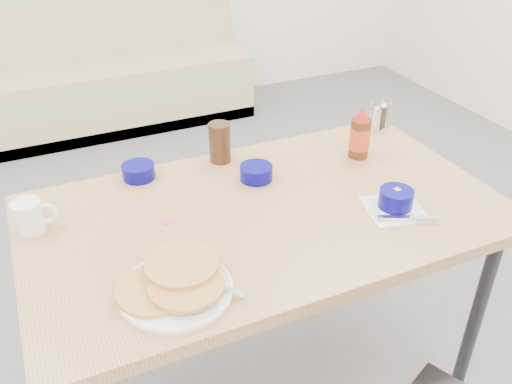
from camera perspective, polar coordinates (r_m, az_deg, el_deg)
name	(u,v)px	position (r m, az deg, el deg)	size (l,w,h in m)	color
booth_bench	(110,75)	(4.00, -15.10, 11.81)	(1.90, 0.56, 1.22)	tan
dining_table	(266,227)	(1.64, 1.05, -3.66)	(1.40, 0.80, 0.76)	tan
pancake_plate	(175,285)	(1.32, -8.50, -9.63)	(0.28, 0.27, 0.05)	white
coffee_mug	(30,216)	(1.62, -22.67, -2.33)	(0.12, 0.08, 0.09)	white
grits_setting	(396,202)	(1.64, 14.48, -0.99)	(0.20, 0.21, 0.07)	white
creamer_bowl	(138,171)	(1.79, -12.27, 2.13)	(0.11, 0.11, 0.05)	#050461
butter_bowl	(256,173)	(1.74, 0.02, 2.05)	(0.11, 0.11, 0.05)	#050461
amber_tumbler	(220,143)	(1.84, -3.84, 5.22)	(0.07, 0.07, 0.14)	#332010
condiment_caddy	(379,118)	(2.14, 12.84, 7.62)	(0.10, 0.08, 0.11)	silver
syrup_bottle	(360,136)	(1.89, 10.89, 5.85)	(0.07, 0.07, 0.18)	#47230F
sugar_wrapper	(169,221)	(1.57, -9.18, -3.03)	(0.04, 0.03, 0.00)	#D0456A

